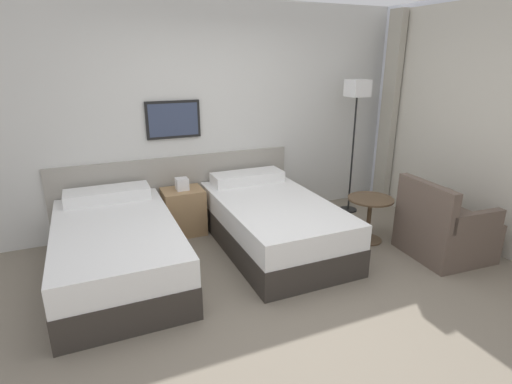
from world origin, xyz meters
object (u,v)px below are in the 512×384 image
floor_lamp (357,101)px  nightstand (184,211)px  side_table (370,211)px  armchair (444,231)px  bed_near_door (117,249)px  bed_near_window (272,222)px

floor_lamp → nightstand: bearing=175.9°
side_table → armchair: size_ratio=0.62×
floor_lamp → bed_near_door: bearing=-169.5°
bed_near_door → armchair: armchair is taller
side_table → armchair: armchair is taller
floor_lamp → side_table: 1.50m
side_table → armchair: 0.80m
floor_lamp → side_table: (-0.38, -0.90, -1.14)m
nightstand → armchair: size_ratio=0.82×
bed_near_door → bed_near_window: (1.67, 0.00, 0.00)m
bed_near_door → nightstand: (0.83, 0.74, 0.00)m
bed_near_door → nightstand: 1.12m
nightstand → bed_near_window: bearing=-41.7°
side_table → armchair: bearing=-50.6°
bed_near_door → bed_near_window: 1.67m
bed_near_door → bed_near_window: size_ratio=1.00×
nightstand → armchair: bearing=-34.6°
floor_lamp → side_table: size_ratio=3.39×
bed_near_door → side_table: 2.77m
floor_lamp → side_table: floor_lamp is taller
nightstand → armchair: (2.42, -1.67, -0.00)m
bed_near_window → side_table: bed_near_window is taller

